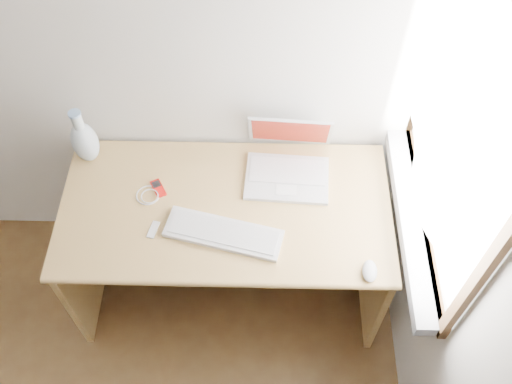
{
  "coord_description": "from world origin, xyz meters",
  "views": [
    {
      "loc": [
        1.09,
        0.05,
        2.73
      ],
      "look_at": [
        1.06,
        1.35,
        0.89
      ],
      "focal_mm": 40.0,
      "sensor_mm": 36.0,
      "label": 1
    }
  ],
  "objects_px": {
    "desk": "(228,217)",
    "vase": "(85,141)",
    "external_keyboard": "(223,233)",
    "laptop": "(287,163)"
  },
  "relations": [
    {
      "from": "external_keyboard",
      "to": "vase",
      "type": "bearing_deg",
      "value": 161.4
    },
    {
      "from": "desk",
      "to": "external_keyboard",
      "type": "bearing_deg",
      "value": -89.77
    },
    {
      "from": "desk",
      "to": "laptop",
      "type": "relative_size",
      "value": 3.75
    },
    {
      "from": "desk",
      "to": "vase",
      "type": "bearing_deg",
      "value": 164.98
    },
    {
      "from": "external_keyboard",
      "to": "vase",
      "type": "height_order",
      "value": "vase"
    },
    {
      "from": "desk",
      "to": "vase",
      "type": "distance_m",
      "value": 0.72
    },
    {
      "from": "desk",
      "to": "laptop",
      "type": "xyz_separation_m",
      "value": [
        0.26,
        0.11,
        0.27
      ]
    },
    {
      "from": "laptop",
      "to": "external_keyboard",
      "type": "distance_m",
      "value": 0.42
    },
    {
      "from": "desk",
      "to": "external_keyboard",
      "type": "distance_m",
      "value": 0.32
    },
    {
      "from": "laptop",
      "to": "vase",
      "type": "xyz_separation_m",
      "value": [
        -0.88,
        0.05,
        0.06
      ]
    }
  ]
}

